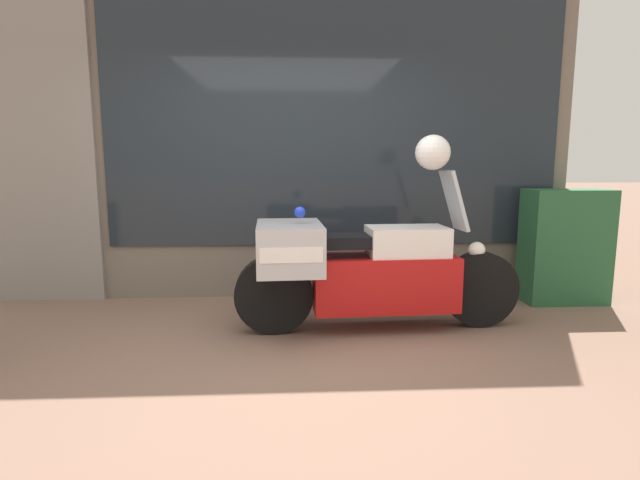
{
  "coord_description": "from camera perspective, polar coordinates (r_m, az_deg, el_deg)",
  "views": [
    {
      "loc": [
        0.06,
        -3.3,
        1.39
      ],
      "look_at": [
        0.3,
        1.21,
        0.68
      ],
      "focal_mm": 28.0,
      "sensor_mm": 36.0,
      "label": 1
    }
  ],
  "objects": [
    {
      "name": "ground_plane",
      "position": [
        3.58,
        -3.95,
        -14.0
      ],
      "size": [
        60.0,
        60.0,
        0.0
      ],
      "primitive_type": "plane",
      "color": "#7A5B4C"
    },
    {
      "name": "window_display",
      "position": [
        5.42,
        1.03,
        -0.94
      ],
      "size": [
        4.34,
        0.3,
        1.94
      ],
      "color": "slate",
      "rests_on": "ground"
    },
    {
      "name": "shop_building",
      "position": [
        5.33,
        -8.72,
        12.73
      ],
      "size": [
        5.83,
        0.55,
        3.5
      ],
      "color": "#6B6056",
      "rests_on": "ground"
    },
    {
      "name": "white_helmet",
      "position": [
        4.18,
        12.77,
        9.74
      ],
      "size": [
        0.28,
        0.28,
        0.28
      ],
      "primitive_type": "sphere",
      "color": "white",
      "rests_on": "paramedic_motorcycle"
    },
    {
      "name": "utility_cabinet",
      "position": [
        5.52,
        26.19,
        -0.64
      ],
      "size": [
        0.79,
        0.4,
        1.13
      ],
      "primitive_type": "cube",
      "color": "#235633",
      "rests_on": "ground"
    },
    {
      "name": "paramedic_motorcycle",
      "position": [
        4.12,
        4.35,
        -3.12
      ],
      "size": [
        2.39,
        0.79,
        1.33
      ],
      "rotation": [
        0.0,
        0.0,
        0.05
      ],
      "color": "black",
      "rests_on": "ground"
    }
  ]
}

